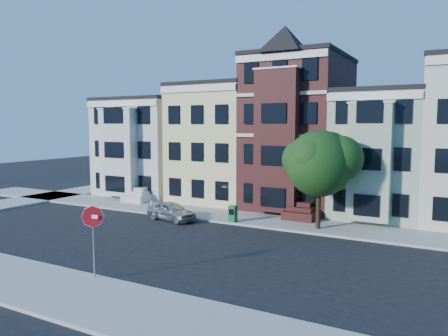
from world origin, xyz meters
The scene contains 12 objects.
ground centered at (0.00, 0.00, 0.00)m, with size 120.00×120.00×0.00m, color black.
far_sidewalk centered at (0.00, 8.00, 0.07)m, with size 60.00×4.00×0.15m, color #9E9B93.
near_sidewalk centered at (0.00, -8.00, 0.07)m, with size 60.00×4.00×0.15m, color #9E9B93.
house_white centered at (-15.00, 14.50, 4.50)m, with size 8.00×9.00×9.00m, color beige.
house_yellow centered at (-7.00, 14.50, 5.00)m, with size 7.00×9.00×10.00m, color beige.
house_brown centered at (0.00, 14.50, 6.00)m, with size 7.00×9.00×12.00m, color #381413.
house_green centered at (6.50, 14.50, 4.50)m, with size 6.00×9.00×9.00m, color #95A68A.
street_tree centered at (3.85, 7.23, 4.05)m, with size 6.71×6.71×7.81m, color #1F4A17, non-canonical shape.
parked_car centered at (-6.21, 5.20, 0.67)m, with size 1.58×3.94×1.34m, color #ABAFB4.
newspaper_box centered at (-1.83, 6.30, 0.71)m, with size 0.50×0.45×1.12m, color #1C5A2D.
fire_hydrant centered at (-9.13, 6.69, 0.46)m, with size 0.22×0.22×0.63m, color beige.
stop_sign centered at (-2.06, -6.30, 1.95)m, with size 0.99×0.14×3.59m, color #B0131A, non-canonical shape.
Camera 1 is at (11.81, -19.78, 6.79)m, focal length 35.00 mm.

